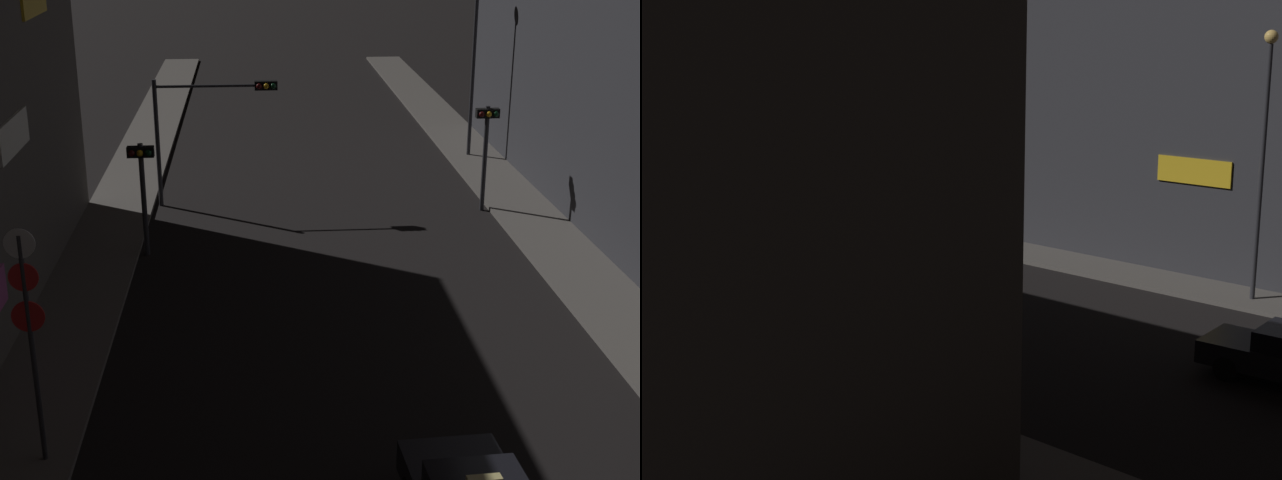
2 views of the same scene
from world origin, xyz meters
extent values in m
cube|color=#5B5651|center=(-7.15, 30.03, 0.07)|extent=(2.35, 64.07, 0.14)
cube|color=#5B5651|center=(7.15, 30.03, 0.07)|extent=(2.35, 64.07, 0.14)
cube|color=white|center=(-8.28, 19.49, 4.84)|extent=(0.08, 2.80, 0.90)
cylinder|color=#2D2D33|center=(-5.72, 28.64, 2.28)|extent=(0.16, 0.16, 4.57)
cylinder|color=#2D2D33|center=(-3.79, 28.64, 4.32)|extent=(3.87, 0.10, 0.10)
cube|color=black|center=(-1.85, 28.64, 4.32)|extent=(0.80, 0.28, 0.32)
sphere|color=#3F0C0C|center=(-2.10, 28.46, 4.32)|extent=(0.20, 0.20, 0.20)
sphere|color=yellow|center=(-1.85, 28.46, 4.32)|extent=(0.20, 0.20, 0.20)
sphere|color=#0C3319|center=(-1.60, 28.46, 4.32)|extent=(0.20, 0.20, 0.20)
cylinder|color=#2D2D33|center=(-5.72, 23.65, 1.77)|extent=(0.16, 0.16, 3.54)
cube|color=black|center=(-5.72, 23.65, 3.29)|extent=(0.80, 0.28, 0.32)
sphere|color=#3F0C0C|center=(-5.97, 23.48, 3.29)|extent=(0.20, 0.20, 0.20)
sphere|color=yellow|center=(-5.72, 23.48, 3.29)|extent=(0.20, 0.20, 0.20)
sphere|color=#0C3319|center=(-5.47, 23.48, 3.29)|extent=(0.20, 0.20, 0.20)
cylinder|color=#2D2D33|center=(5.72, 27.22, 1.88)|extent=(0.16, 0.16, 3.76)
cube|color=black|center=(5.72, 27.22, 3.51)|extent=(0.80, 0.28, 0.32)
sphere|color=#3F0C0C|center=(5.47, 27.04, 3.51)|extent=(0.20, 0.20, 0.20)
sphere|color=yellow|center=(5.72, 27.04, 3.51)|extent=(0.20, 0.20, 0.20)
sphere|color=#0C3319|center=(5.97, 27.04, 3.51)|extent=(0.20, 0.20, 0.20)
cylinder|color=#2D2D33|center=(-6.53, 12.34, 2.43)|extent=(0.10, 0.10, 4.58)
cylinder|color=white|center=(-6.53, 12.32, 4.57)|extent=(0.56, 0.03, 0.56)
cylinder|color=red|center=(-6.53, 12.32, 3.93)|extent=(0.54, 0.03, 0.54)
cylinder|color=red|center=(-6.53, 12.32, 3.16)|extent=(0.61, 0.03, 0.61)
cylinder|color=#2D2D33|center=(6.92, 34.45, 3.63)|extent=(0.16, 0.16, 6.98)
camera|label=1|loc=(-2.40, -3.01, 10.11)|focal=50.93mm
camera|label=2|loc=(-20.61, 0.44, 8.86)|focal=52.04mm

